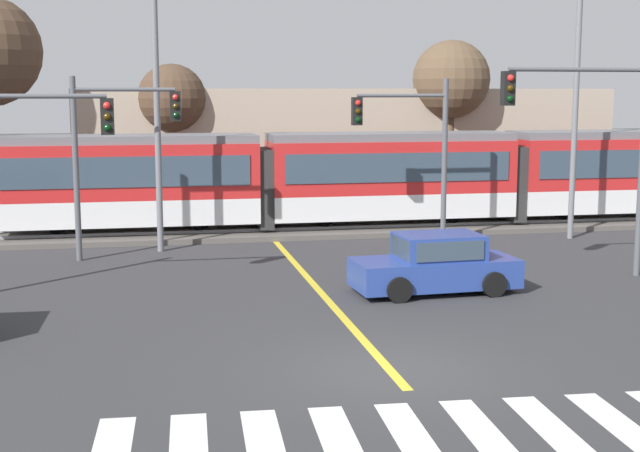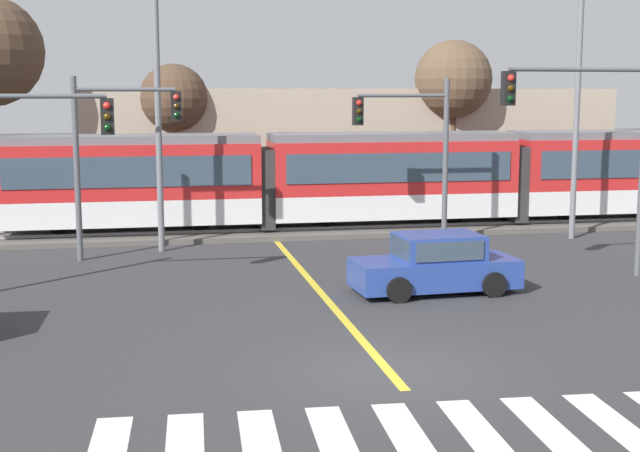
# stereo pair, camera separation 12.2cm
# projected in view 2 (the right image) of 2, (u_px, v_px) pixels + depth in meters

# --- Properties ---
(ground_plane) EXTENTS (200.00, 200.00, 0.00)m
(ground_plane) POSITION_uv_depth(u_px,v_px,m) (388.00, 371.00, 16.44)
(ground_plane) COLOR #333335
(track_bed) EXTENTS (120.00, 4.00, 0.18)m
(track_bed) POSITION_uv_depth(u_px,v_px,m) (269.00, 230.00, 32.51)
(track_bed) COLOR #56514C
(track_bed) RESTS_ON ground
(rail_near) EXTENTS (120.00, 0.08, 0.10)m
(rail_near) POSITION_uv_depth(u_px,v_px,m) (272.00, 230.00, 31.79)
(rail_near) COLOR #939399
(rail_near) RESTS_ON track_bed
(rail_far) EXTENTS (120.00, 0.08, 0.10)m
(rail_far) POSITION_uv_depth(u_px,v_px,m) (267.00, 224.00, 33.19)
(rail_far) COLOR #939399
(rail_far) RESTS_ON track_bed
(light_rail_tram) EXTENTS (28.00, 2.64, 3.43)m
(light_rail_tram) POSITION_uv_depth(u_px,v_px,m) (391.00, 175.00, 33.07)
(light_rail_tram) COLOR silver
(light_rail_tram) RESTS_ON track_bed
(crosswalk_stripe_1) EXTENTS (0.70, 2.82, 0.01)m
(crosswalk_stripe_1) POSITION_uv_depth(u_px,v_px,m) (185.00, 448.00, 12.86)
(crosswalk_stripe_1) COLOR silver
(crosswalk_stripe_1) RESTS_ON ground
(crosswalk_stripe_2) EXTENTS (0.70, 2.82, 0.01)m
(crosswalk_stripe_2) POSITION_uv_depth(u_px,v_px,m) (261.00, 444.00, 13.01)
(crosswalk_stripe_2) COLOR silver
(crosswalk_stripe_2) RESTS_ON ground
(crosswalk_stripe_3) EXTENTS (0.70, 2.82, 0.01)m
(crosswalk_stripe_3) POSITION_uv_depth(u_px,v_px,m) (335.00, 440.00, 13.16)
(crosswalk_stripe_3) COLOR silver
(crosswalk_stripe_3) RESTS_ON ground
(crosswalk_stripe_4) EXTENTS (0.70, 2.82, 0.01)m
(crosswalk_stripe_4) POSITION_uv_depth(u_px,v_px,m) (408.00, 436.00, 13.31)
(crosswalk_stripe_4) COLOR silver
(crosswalk_stripe_4) RESTS_ON ground
(crosswalk_stripe_5) EXTENTS (0.70, 2.82, 0.01)m
(crosswalk_stripe_5) POSITION_uv_depth(u_px,v_px,m) (478.00, 432.00, 13.47)
(crosswalk_stripe_5) COLOR silver
(crosswalk_stripe_5) RESTS_ON ground
(crosswalk_stripe_6) EXTENTS (0.70, 2.82, 0.01)m
(crosswalk_stripe_6) POSITION_uv_depth(u_px,v_px,m) (548.00, 428.00, 13.62)
(crosswalk_stripe_6) COLOR silver
(crosswalk_stripe_6) RESTS_ON ground
(crosswalk_stripe_7) EXTENTS (0.70, 2.82, 0.01)m
(crosswalk_stripe_7) POSITION_uv_depth(u_px,v_px,m) (616.00, 425.00, 13.77)
(crosswalk_stripe_7) COLOR silver
(crosswalk_stripe_7) RESTS_ON ground
(lane_centre_line) EXTENTS (0.20, 15.70, 0.01)m
(lane_centre_line) POSITION_uv_depth(u_px,v_px,m) (320.00, 292.00, 22.96)
(lane_centre_line) COLOR gold
(lane_centre_line) RESTS_ON ground
(sedan_crossing) EXTENTS (4.29, 2.10, 1.52)m
(sedan_crossing) POSITION_uv_depth(u_px,v_px,m) (435.00, 266.00, 22.78)
(sedan_crossing) COLOR #284293
(sedan_crossing) RESTS_ON ground
(traffic_light_mid_right) EXTENTS (4.25, 0.38, 6.04)m
(traffic_light_mid_right) POSITION_uv_depth(u_px,v_px,m) (596.00, 131.00, 24.05)
(traffic_light_mid_right) COLOR #515459
(traffic_light_mid_right) RESTS_ON ground
(traffic_light_far_left) EXTENTS (3.25, 0.38, 5.57)m
(traffic_light_far_left) POSITION_uv_depth(u_px,v_px,m) (114.00, 139.00, 26.87)
(traffic_light_far_left) COLOR #515459
(traffic_light_far_left) RESTS_ON ground
(traffic_light_mid_left) EXTENTS (4.25, 0.38, 5.52)m
(traffic_light_mid_left) POSITION_uv_depth(u_px,v_px,m) (4.00, 152.00, 21.67)
(traffic_light_mid_left) COLOR #515459
(traffic_light_mid_left) RESTS_ON ground
(traffic_light_far_right) EXTENTS (3.25, 0.38, 5.53)m
(traffic_light_far_right) POSITION_uv_depth(u_px,v_px,m) (413.00, 138.00, 29.21)
(traffic_light_far_right) COLOR #515459
(traffic_light_far_right) RESTS_ON ground
(street_lamp_centre) EXTENTS (1.95, 0.28, 9.43)m
(street_lamp_centre) POSITION_uv_depth(u_px,v_px,m) (162.00, 86.00, 28.06)
(street_lamp_centre) COLOR slate
(street_lamp_centre) RESTS_ON ground
(street_lamp_east) EXTENTS (1.98, 0.28, 8.97)m
(street_lamp_east) POSITION_uv_depth(u_px,v_px,m) (582.00, 94.00, 30.58)
(street_lamp_east) COLOR slate
(street_lamp_east) RESTS_ON ground
(bare_tree_west) EXTENTS (2.84, 2.84, 6.26)m
(bare_tree_west) POSITION_uv_depth(u_px,v_px,m) (174.00, 99.00, 36.81)
(bare_tree_west) COLOR brown
(bare_tree_west) RESTS_ON ground
(bare_tree_east) EXTENTS (3.37, 3.37, 7.34)m
(bare_tree_east) POSITION_uv_depth(u_px,v_px,m) (453.00, 80.00, 38.67)
(bare_tree_east) COLOR brown
(bare_tree_east) RESTS_ON ground
(building_backdrop_far) EXTENTS (23.80, 6.00, 5.24)m
(building_backdrop_far) POSITION_uv_depth(u_px,v_px,m) (344.00, 146.00, 41.16)
(building_backdrop_far) COLOR tan
(building_backdrop_far) RESTS_ON ground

